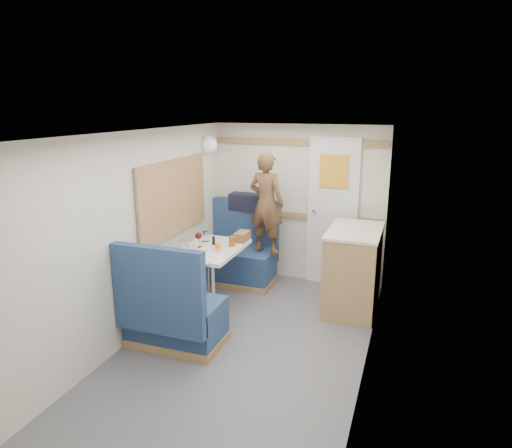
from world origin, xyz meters
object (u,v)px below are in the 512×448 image
at_px(dome_light, 209,145).
at_px(galley_counter, 353,269).
at_px(duffel_bag, 247,202).
at_px(bench_far, 240,260).
at_px(tumbler_left, 185,245).
at_px(orange_fruit, 218,246).
at_px(salt_grinder, 195,246).
at_px(wine_glass, 199,236).
at_px(pepper_grinder, 214,241).
at_px(bread_loaf, 242,236).
at_px(tumbler_mid, 206,236).
at_px(dinette_table, 211,261).
at_px(cheese_block, 201,254).
at_px(tray, 208,258).
at_px(bench_near, 173,317).
at_px(person, 266,203).
at_px(beer_glass, 232,241).

height_order(dome_light, galley_counter, dome_light).
bearing_deg(duffel_bag, bench_far, -88.33).
bearing_deg(tumbler_left, orange_fruit, 21.12).
bearing_deg(salt_grinder, bench_far, 83.71).
height_order(wine_glass, salt_grinder, wine_glass).
distance_m(galley_counter, orange_fruit, 1.52).
height_order(wine_glass, pepper_grinder, wine_glass).
relative_size(dome_light, bread_loaf, 0.82).
height_order(dome_light, tumbler_mid, dome_light).
bearing_deg(dinette_table, duffel_bag, 89.56).
distance_m(duffel_bag, cheese_block, 1.46).
bearing_deg(dinette_table, cheese_block, -83.25).
bearing_deg(bench_far, tumbler_left, -101.26).
distance_m(tray, pepper_grinder, 0.47).
xyz_separation_m(galley_counter, pepper_grinder, (-1.49, -0.43, 0.30)).
distance_m(wine_glass, pepper_grinder, 0.20).
bearing_deg(galley_counter, cheese_block, -148.73).
relative_size(bench_near, salt_grinder, 10.44).
distance_m(duffel_bag, tumbler_mid, 0.96).
xyz_separation_m(person, tumbler_left, (-0.57, -1.02, -0.29)).
height_order(bench_near, bread_loaf, bench_near).
bearing_deg(bench_near, pepper_grinder, 91.07).
relative_size(person, cheese_block, 11.97).
distance_m(pepper_grinder, bread_loaf, 0.35).
xyz_separation_m(galley_counter, salt_grinder, (-1.58, -0.69, 0.30)).
relative_size(bench_near, bread_loaf, 4.32).
distance_m(dinette_table, bread_loaf, 0.48).
bearing_deg(duffel_bag, galley_counter, -17.74).
relative_size(person, beer_glass, 11.30).
height_order(tumbler_mid, bread_loaf, tumbler_mid).
bearing_deg(pepper_grinder, dome_light, 116.98).
bearing_deg(dome_light, duffel_bag, 34.11).
height_order(bench_near, beer_glass, bench_near).
relative_size(dinette_table, bench_near, 0.88).
relative_size(person, tray, 4.03).
bearing_deg(pepper_grinder, wine_glass, -127.93).
xyz_separation_m(person, salt_grinder, (-0.47, -0.98, -0.30)).
height_order(dome_light, wine_glass, dome_light).
relative_size(bench_far, duffel_bag, 2.35).
bearing_deg(orange_fruit, tray, -87.50).
bearing_deg(dome_light, wine_glass, -73.44).
distance_m(bench_far, pepper_grinder, 0.88).
distance_m(bench_near, tray, 0.70).
xyz_separation_m(bench_far, wine_glass, (-0.13, -0.89, 0.54)).
distance_m(tray, orange_fruit, 0.27).
bearing_deg(bread_loaf, person, 74.02).
height_order(bench_far, tumbler_left, bench_far).
height_order(tumbler_mid, pepper_grinder, tumbler_mid).
bearing_deg(cheese_block, salt_grinder, 129.77).
bearing_deg(tray, person, 78.78).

